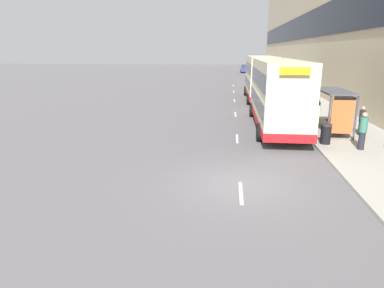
% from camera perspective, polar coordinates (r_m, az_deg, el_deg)
% --- Properties ---
extents(ground_plane, '(220.00, 220.00, 0.00)m').
position_cam_1_polar(ground_plane, '(13.03, 8.07, -6.79)').
color(ground_plane, '#5B595B').
extents(pavement, '(5.00, 93.00, 0.14)m').
position_cam_1_polar(pavement, '(51.28, 14.29, 9.53)').
color(pavement, '#A39E93').
rests_on(pavement, ground_plane).
extents(terrace_facade, '(3.10, 93.00, 17.54)m').
position_cam_1_polar(terrace_facade, '(51.90, 19.56, 18.83)').
color(terrace_facade, '#C6B793').
rests_on(terrace_facade, ground_plane).
extents(lane_mark_0, '(0.12, 2.00, 0.01)m').
position_cam_1_polar(lane_mark_0, '(12.37, 8.16, -8.02)').
color(lane_mark_0, silver).
rests_on(lane_mark_0, ground_plane).
extents(lane_mark_1, '(0.12, 2.00, 0.01)m').
position_cam_1_polar(lane_mark_1, '(19.69, 7.53, 0.90)').
color(lane_mark_1, silver).
rests_on(lane_mark_1, ground_plane).
extents(lane_mark_2, '(0.12, 2.00, 0.01)m').
position_cam_1_polar(lane_mark_2, '(27.23, 7.25, 4.94)').
color(lane_mark_2, silver).
rests_on(lane_mark_2, ground_plane).
extents(lane_mark_3, '(0.12, 2.00, 0.01)m').
position_cam_1_polar(lane_mark_3, '(34.85, 7.09, 7.22)').
color(lane_mark_3, silver).
rests_on(lane_mark_3, ground_plane).
extents(lane_mark_4, '(0.12, 2.00, 0.01)m').
position_cam_1_polar(lane_mark_4, '(42.50, 6.98, 8.68)').
color(lane_mark_4, silver).
rests_on(lane_mark_4, ground_plane).
extents(lane_mark_5, '(0.12, 2.00, 0.01)m').
position_cam_1_polar(lane_mark_5, '(50.17, 6.91, 9.69)').
color(lane_mark_5, silver).
rests_on(lane_mark_5, ground_plane).
extents(bus_shelter, '(1.60, 4.20, 2.48)m').
position_cam_1_polar(bus_shelter, '(21.75, 23.10, 6.21)').
color(bus_shelter, '#4C4C51').
rests_on(bus_shelter, ground_plane).
extents(double_decker_bus_near, '(2.85, 11.29, 4.30)m').
position_cam_1_polar(double_decker_bus_near, '(22.49, 13.98, 8.30)').
color(double_decker_bus_near, beige).
rests_on(double_decker_bus_near, ground_plane).
extents(double_decker_bus_ahead, '(2.85, 10.38, 4.30)m').
position_cam_1_polar(double_decker_bus_ahead, '(35.37, 11.35, 10.87)').
color(double_decker_bus_ahead, beige).
rests_on(double_decker_bus_ahead, ground_plane).
extents(car_0, '(1.94, 3.98, 1.80)m').
position_cam_1_polar(car_0, '(78.85, 8.82, 12.30)').
color(car_0, navy).
rests_on(car_0, ground_plane).
extents(pedestrian_at_shelter, '(0.33, 0.33, 1.69)m').
position_cam_1_polar(pedestrian_at_shelter, '(23.98, 20.13, 5.13)').
color(pedestrian_at_shelter, '#23232D').
rests_on(pedestrian_at_shelter, ground_plane).
extents(pedestrian_2, '(0.33, 0.33, 1.66)m').
position_cam_1_polar(pedestrian_2, '(21.93, 26.44, 3.53)').
color(pedestrian_2, '#23232D').
rests_on(pedestrian_2, ground_plane).
extents(pedestrian_3, '(0.37, 0.37, 1.85)m').
position_cam_1_polar(pedestrian_3, '(18.65, 26.59, 1.98)').
color(pedestrian_3, '#23232D').
rests_on(pedestrian_3, ground_plane).
extents(litter_bin, '(0.55, 0.55, 1.05)m').
position_cam_1_polar(litter_bin, '(19.14, 21.41, 1.58)').
color(litter_bin, black).
rests_on(litter_bin, ground_plane).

